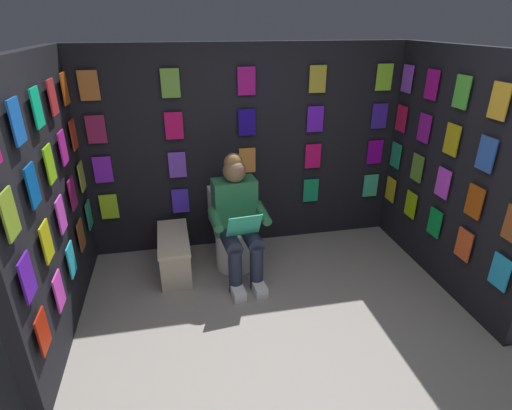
% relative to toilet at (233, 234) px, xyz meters
% --- Properties ---
extents(ground_plane, '(30.00, 30.00, 0.00)m').
position_rel_toilet_xyz_m(ground_plane, '(-0.22, 1.59, -0.33)').
color(ground_plane, gray).
extents(display_wall_back, '(3.33, 0.14, 2.09)m').
position_rel_toilet_xyz_m(display_wall_back, '(-0.22, -0.46, 0.72)').
color(display_wall_back, black).
rests_on(display_wall_back, ground).
extents(display_wall_left, '(0.14, 2.01, 2.09)m').
position_rel_toilet_xyz_m(display_wall_left, '(-1.89, 0.59, 0.72)').
color(display_wall_left, black).
rests_on(display_wall_left, ground).
extents(display_wall_right, '(0.14, 2.01, 2.09)m').
position_rel_toilet_xyz_m(display_wall_right, '(1.44, 0.59, 0.72)').
color(display_wall_right, black).
rests_on(display_wall_right, ground).
extents(toilet, '(0.43, 0.57, 0.77)m').
position_rel_toilet_xyz_m(toilet, '(0.00, 0.00, 0.00)').
color(toilet, white).
rests_on(toilet, ground).
extents(person_reading, '(0.55, 0.71, 1.19)m').
position_rel_toilet_xyz_m(person_reading, '(-0.02, 0.23, 0.27)').
color(person_reading, '#286B42').
rests_on(person_reading, ground).
extents(comic_longbox_near, '(0.31, 0.75, 0.38)m').
position_rel_toilet_xyz_m(comic_longbox_near, '(0.59, 0.03, -0.14)').
color(comic_longbox_near, beige).
rests_on(comic_longbox_near, ground).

